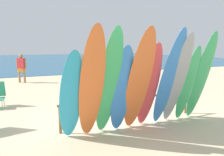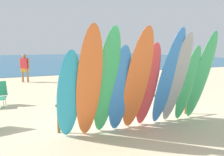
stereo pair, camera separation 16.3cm
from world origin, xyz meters
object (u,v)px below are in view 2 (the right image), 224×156
(surfboard_teal_0, at_px, (69,97))
(surfboard_grey_7, at_px, (177,80))
(surfboard_rack, at_px, (130,102))
(surfboard_green_9, at_px, (201,78))
(surfboard_orange_4, at_px, (137,82))
(surfboard_green_2, at_px, (107,84))
(beachgoer_strolling, at_px, (90,66))
(surfboard_red_5, at_px, (148,86))
(surfboard_orange_1, at_px, (89,86))
(surfboard_blue_6, at_px, (168,79))
(beachgoer_by_water, at_px, (88,69))
(surfboard_green_8, at_px, (187,85))
(surfboard_blue_3, at_px, (120,90))
(beachgoer_midbeach, at_px, (25,66))

(surfboard_teal_0, bearing_deg, surfboard_grey_7, -1.59)
(surfboard_rack, relative_size, surfboard_green_9, 1.55)
(surfboard_orange_4, height_order, surfboard_grey_7, surfboard_orange_4)
(surfboard_teal_0, xyz_separation_m, surfboard_green_2, (0.81, -0.07, 0.23))
(surfboard_green_2, xyz_separation_m, beachgoer_strolling, (1.85, 6.99, -0.26))
(surfboard_red_5, xyz_separation_m, beachgoer_strolling, (0.75, 6.91, -0.10))
(surfboard_teal_0, distance_m, surfboard_orange_1, 0.48)
(surfboard_green_2, xyz_separation_m, surfboard_grey_7, (1.85, -0.03, -0.04))
(surfboard_teal_0, distance_m, surfboard_blue_6, 2.39)
(surfboard_teal_0, relative_size, beachgoer_by_water, 1.33)
(surfboard_green_2, distance_m, surfboard_green_8, 2.27)
(surfboard_red_5, bearing_deg, surfboard_blue_3, -175.91)
(surfboard_blue_3, xyz_separation_m, surfboard_red_5, (0.76, 0.04, 0.03))
(beachgoer_midbeach, bearing_deg, surfboard_green_9, 149.24)
(surfboard_rack, bearing_deg, surfboard_red_5, -74.28)
(surfboard_rack, bearing_deg, surfboard_grey_7, -37.20)
(surfboard_orange_1, bearing_deg, beachgoer_strolling, 76.60)
(surfboard_red_5, xyz_separation_m, surfboard_grey_7, (0.75, -0.11, 0.11))
(surfboard_blue_3, relative_size, surfboard_orange_4, 0.83)
(surfboard_green_8, height_order, beachgoer_by_water, surfboard_green_8)
(surfboard_teal_0, bearing_deg, surfboard_green_2, -4.29)
(surfboard_rack, distance_m, beachgoer_strolling, 6.40)
(surfboard_rack, xyz_separation_m, beachgoer_by_water, (0.54, 5.41, 0.34))
(surfboard_teal_0, height_order, beachgoer_strolling, surfboard_teal_0)
(surfboard_orange_1, height_order, beachgoer_strolling, surfboard_orange_1)
(beachgoer_by_water, bearing_deg, surfboard_teal_0, -116.17)
(surfboard_orange_1, distance_m, beachgoer_by_water, 6.48)
(surfboard_blue_3, relative_size, surfboard_green_9, 0.85)
(surfboard_teal_0, height_order, surfboard_green_2, surfboard_green_2)
(surfboard_orange_1, bearing_deg, surfboard_teal_0, 160.16)
(surfboard_rack, bearing_deg, beachgoer_strolling, 81.80)
(surfboard_orange_4, height_order, surfboard_blue_6, surfboard_blue_6)
(beachgoer_by_water, bearing_deg, surfboard_rack, -101.08)
(surfboard_orange_4, bearing_deg, surfboard_red_5, 21.99)
(surfboard_rack, height_order, surfboard_orange_1, surfboard_orange_1)
(surfboard_rack, distance_m, surfboard_orange_1, 1.70)
(surfboard_orange_4, distance_m, surfboard_red_5, 0.44)
(surfboard_teal_0, height_order, surfboard_red_5, surfboard_red_5)
(surfboard_rack, height_order, beachgoer_strolling, beachgoer_strolling)
(surfboard_red_5, bearing_deg, surfboard_grey_7, -7.36)
(surfboard_orange_1, height_order, surfboard_green_9, surfboard_orange_1)
(surfboard_blue_6, distance_m, surfboard_green_8, 0.73)
(surfboard_grey_7, xyz_separation_m, beachgoer_midbeach, (-3.17, 8.84, -0.26))
(surfboard_rack, height_order, surfboard_grey_7, surfboard_grey_7)
(surfboard_green_2, distance_m, surfboard_orange_4, 0.72)
(surfboard_teal_0, height_order, surfboard_orange_4, surfboard_orange_4)
(surfboard_orange_1, height_order, surfboard_green_8, surfboard_orange_1)
(surfboard_orange_1, relative_size, surfboard_green_9, 1.04)
(surfboard_rack, relative_size, surfboard_blue_6, 1.51)
(surfboard_orange_1, relative_size, beachgoer_by_water, 1.66)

